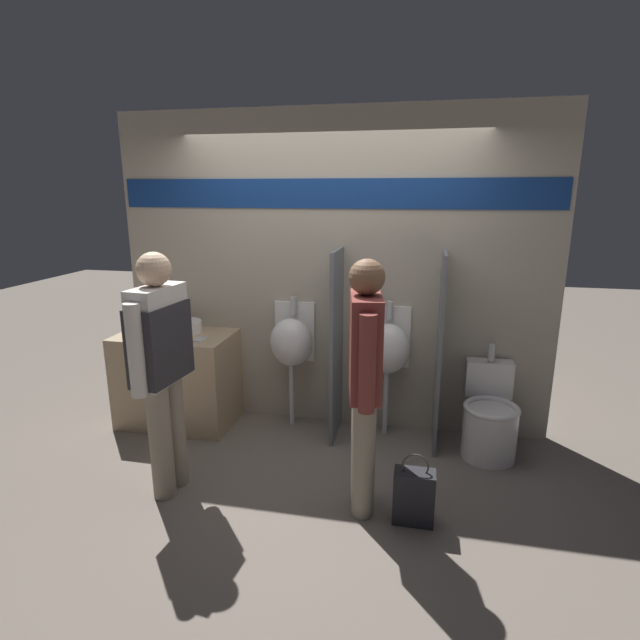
# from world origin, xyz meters

# --- Properties ---
(ground_plane) EXTENTS (16.00, 16.00, 0.00)m
(ground_plane) POSITION_xyz_m (0.00, 0.00, 0.00)
(ground_plane) COLOR #70665B
(display_wall) EXTENTS (3.74, 0.07, 2.70)m
(display_wall) POSITION_xyz_m (0.00, 0.60, 1.36)
(display_wall) COLOR #B2A893
(display_wall) RESTS_ON ground_plane
(sink_counter) EXTENTS (0.99, 0.61, 0.83)m
(sink_counter) POSITION_xyz_m (-1.32, 0.27, 0.41)
(sink_counter) COLOR tan
(sink_counter) RESTS_ON ground_plane
(sink_basin) EXTENTS (0.33, 0.33, 0.24)m
(sink_basin) POSITION_xyz_m (-1.27, 0.33, 0.88)
(sink_basin) COLOR white
(sink_basin) RESTS_ON sink_counter
(cell_phone) EXTENTS (0.07, 0.14, 0.01)m
(cell_phone) POSITION_xyz_m (-1.02, 0.15, 0.83)
(cell_phone) COLOR #B7B7BC
(cell_phone) RESTS_ON sink_counter
(divider_near_counter) EXTENTS (0.03, 0.49, 1.59)m
(divider_near_counter) POSITION_xyz_m (0.11, 0.33, 0.80)
(divider_near_counter) COLOR slate
(divider_near_counter) RESTS_ON ground_plane
(divider_mid) EXTENTS (0.03, 0.49, 1.59)m
(divider_mid) POSITION_xyz_m (0.94, 0.33, 0.80)
(divider_mid) COLOR slate
(divider_mid) RESTS_ON ground_plane
(urinal_near_counter) EXTENTS (0.38, 0.29, 1.15)m
(urinal_near_counter) POSITION_xyz_m (-0.31, 0.43, 0.77)
(urinal_near_counter) COLOR silver
(urinal_near_counter) RESTS_ON ground_plane
(urinal_far) EXTENTS (0.38, 0.29, 1.15)m
(urinal_far) POSITION_xyz_m (0.52, 0.43, 0.77)
(urinal_far) COLOR silver
(urinal_far) RESTS_ON ground_plane
(toilet) EXTENTS (0.43, 0.59, 0.85)m
(toilet) POSITION_xyz_m (1.35, 0.24, 0.29)
(toilet) COLOR white
(toilet) RESTS_ON ground_plane
(person_in_vest) EXTENTS (0.25, 0.58, 1.67)m
(person_in_vest) POSITION_xyz_m (-0.88, -0.73, 0.97)
(person_in_vest) COLOR gray
(person_in_vest) RESTS_ON ground_plane
(person_with_lanyard) EXTENTS (0.25, 0.57, 1.66)m
(person_with_lanyard) POSITION_xyz_m (0.46, -0.66, 0.92)
(person_with_lanyard) COLOR gray
(person_with_lanyard) RESTS_ON ground_plane
(shopping_bag) EXTENTS (0.26, 0.14, 0.48)m
(shopping_bag) POSITION_xyz_m (0.80, -0.75, 0.18)
(shopping_bag) COLOR #232328
(shopping_bag) RESTS_ON ground_plane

